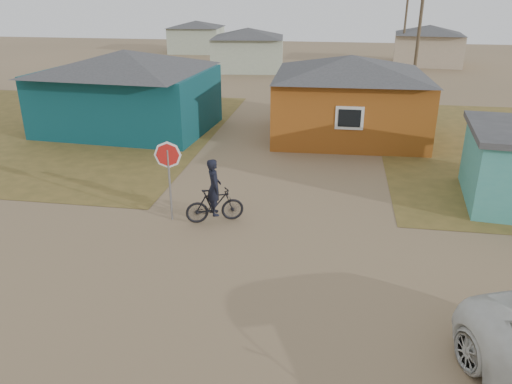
% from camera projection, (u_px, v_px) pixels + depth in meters
% --- Properties ---
extents(ground, '(120.00, 120.00, 0.00)m').
position_uv_depth(ground, '(246.00, 288.00, 12.20)').
color(ground, '#896F4F').
extents(grass_nw, '(20.00, 18.00, 0.00)m').
position_uv_depth(grass_nw, '(28.00, 127.00, 26.15)').
color(grass_nw, brown).
rests_on(grass_nw, ground).
extents(house_teal, '(8.93, 7.08, 4.00)m').
position_uv_depth(house_teal, '(127.00, 89.00, 25.00)').
color(house_teal, '#0B383F').
rests_on(house_teal, ground).
extents(house_yellow, '(7.72, 6.76, 3.90)m').
position_uv_depth(house_yellow, '(349.00, 96.00, 23.84)').
color(house_yellow, '#924B16').
rests_on(house_yellow, ground).
extents(house_pale_west, '(7.04, 6.15, 3.60)m').
position_uv_depth(house_pale_west, '(248.00, 48.00, 43.41)').
color(house_pale_west, '#A6B198').
rests_on(house_pale_west, ground).
extents(house_beige_east, '(6.95, 6.05, 3.60)m').
position_uv_depth(house_beige_east, '(428.00, 44.00, 46.50)').
color(house_beige_east, tan).
rests_on(house_beige_east, ground).
extents(house_pale_north, '(6.28, 5.81, 3.40)m').
position_uv_depth(house_pale_north, '(196.00, 36.00, 55.60)').
color(house_pale_north, '#A6B198').
rests_on(house_pale_north, ground).
extents(utility_pole_near, '(1.40, 0.20, 8.00)m').
position_uv_depth(utility_pole_near, '(419.00, 35.00, 29.73)').
color(utility_pole_near, brown).
rests_on(utility_pole_near, ground).
extents(utility_pole_far, '(1.40, 0.20, 8.00)m').
position_uv_depth(utility_pole_far, '(406.00, 20.00, 44.18)').
color(utility_pole_far, brown).
rests_on(utility_pole_far, ground).
extents(stop_sign, '(0.81, 0.28, 2.56)m').
position_uv_depth(stop_sign, '(168.00, 163.00, 15.07)').
color(stop_sign, gray).
rests_on(stop_sign, ground).
extents(cyclist, '(1.88, 1.16, 2.05)m').
position_uv_depth(cyclist, '(215.00, 199.00, 15.38)').
color(cyclist, black).
rests_on(cyclist, ground).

